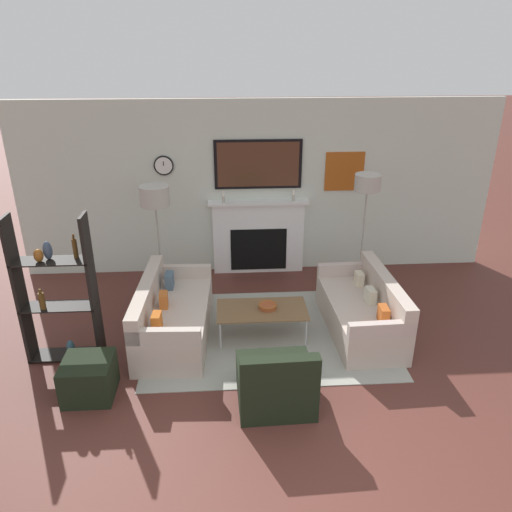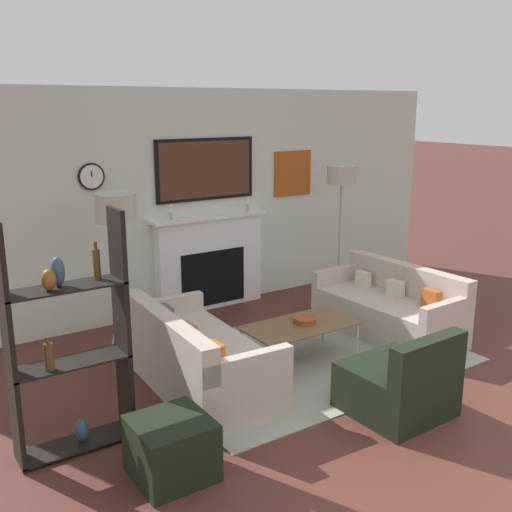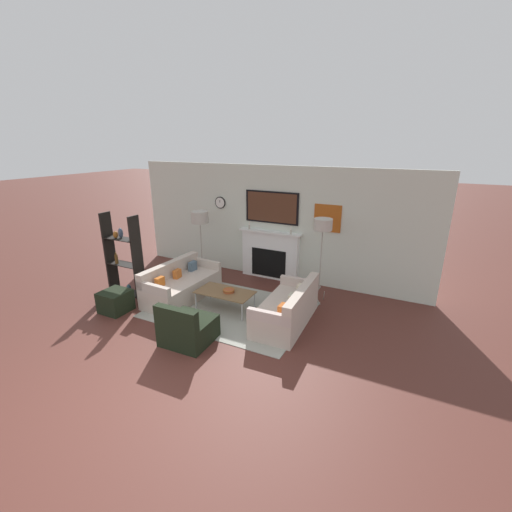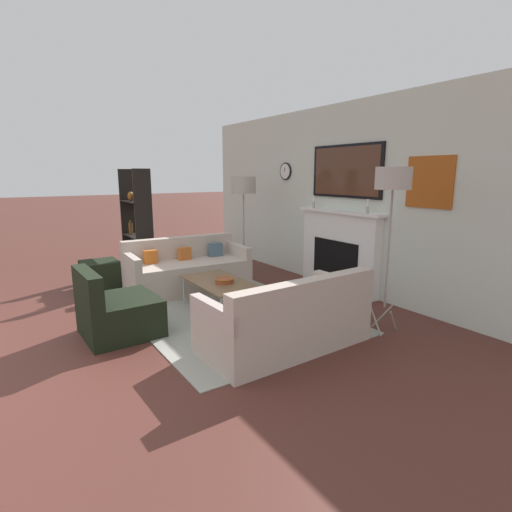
{
  "view_description": "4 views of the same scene",
  "coord_description": "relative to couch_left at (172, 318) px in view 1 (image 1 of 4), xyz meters",
  "views": [
    {
      "loc": [
        -0.5,
        -2.67,
        3.52
      ],
      "look_at": [
        -0.14,
        3.07,
        0.98
      ],
      "focal_mm": 35.0,
      "sensor_mm": 36.0,
      "label": 1
    },
    {
      "loc": [
        -3.55,
        -1.64,
        2.51
      ],
      "look_at": [
        -0.29,
        3.23,
        1.02
      ],
      "focal_mm": 42.0,
      "sensor_mm": 36.0,
      "label": 2
    },
    {
      "loc": [
        3.22,
        -2.49,
        3.2
      ],
      "look_at": [
        0.34,
        3.26,
        1.04
      ],
      "focal_mm": 24.0,
      "sensor_mm": 36.0,
      "label": 3
    },
    {
      "loc": [
        4.17,
        0.49,
        1.71
      ],
      "look_at": [
        0.24,
        3.07,
        0.74
      ],
      "focal_mm": 28.0,
      "sensor_mm": 36.0,
      "label": 4
    }
  ],
  "objects": [
    {
      "name": "armchair",
      "position": [
        1.18,
        -1.33,
        -0.03
      ],
      "size": [
        0.79,
        0.78,
        0.75
      ],
      "color": "black",
      "rests_on": "ground_plane"
    },
    {
      "name": "couch_left",
      "position": [
        0.0,
        0.0,
        0.0
      ],
      "size": [
        0.9,
        1.77,
        0.76
      ],
      "color": "#C0AEA0",
      "rests_on": "ground_plane"
    },
    {
      "name": "shelf_unit",
      "position": [
        -1.22,
        -0.35,
        0.57
      ],
      "size": [
        0.85,
        0.28,
        1.78
      ],
      "color": "black",
      "rests_on": "ground_plane"
    },
    {
      "name": "floor_lamp_right",
      "position": [
        2.69,
        1.15,
        1.34
      ],
      "size": [
        0.37,
        0.37,
        1.78
      ],
      "color": "#9E998E",
      "rests_on": "ground_plane"
    },
    {
      "name": "couch_right",
      "position": [
        2.44,
        -0.0,
        -0.0
      ],
      "size": [
        0.84,
        1.71,
        0.76
      ],
      "color": "#C0AEA0",
      "rests_on": "ground_plane"
    },
    {
      "name": "coffee_table",
      "position": [
        1.13,
        -0.05,
        0.09
      ],
      "size": [
        1.13,
        0.6,
        0.39
      ],
      "color": "brown",
      "rests_on": "ground_plane"
    },
    {
      "name": "fireplace_wall",
      "position": [
        1.22,
        2.0,
        0.95
      ],
      "size": [
        7.38,
        0.28,
        2.7
      ],
      "color": "silver",
      "rests_on": "ground_plane"
    },
    {
      "name": "decorative_bowl",
      "position": [
        1.21,
        -0.03,
        0.14
      ],
      "size": [
        0.23,
        0.23,
        0.06
      ],
      "color": "brown",
      "rests_on": "coffee_table"
    },
    {
      "name": "floor_lamp_left",
      "position": [
        -0.25,
        1.15,
        1.22
      ],
      "size": [
        0.4,
        0.4,
        1.67
      ],
      "color": "#9E998E",
      "rests_on": "ground_plane"
    },
    {
      "name": "area_rug",
      "position": [
        1.22,
        -0.0,
        -0.28
      ],
      "size": [
        3.06,
        2.2,
        0.01
      ],
      "color": "#9A9A8F",
      "rests_on": "ground_plane"
    },
    {
      "name": "ottoman",
      "position": [
        -0.78,
        -1.07,
        -0.07
      ],
      "size": [
        0.52,
        0.52,
        0.42
      ],
      "color": "black",
      "rests_on": "ground_plane"
    }
  ]
}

